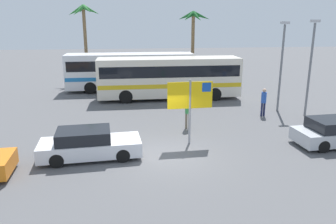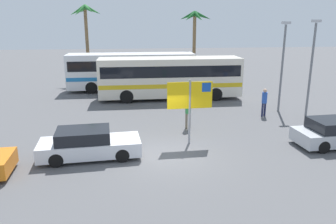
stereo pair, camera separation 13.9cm
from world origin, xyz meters
name	(u,v)px [view 1 (the left image)]	position (x,y,z in m)	size (l,w,h in m)	color
ground	(167,155)	(0.00, 0.00, 0.00)	(120.00, 120.00, 0.00)	#565659
bus_front_coach	(169,76)	(1.55, 11.24, 1.78)	(10.82, 2.53, 3.17)	silver
bus_rear_coach	(130,70)	(-1.36, 14.93, 1.78)	(10.82, 2.53, 3.17)	white
ferry_sign	(191,98)	(1.34, 1.39, 2.33)	(2.20, 0.14, 3.20)	gray
car_silver	(335,132)	(8.30, 0.30, 0.64)	(4.06, 2.04, 1.32)	#B7BABF
car_white	(89,144)	(-3.45, 0.19, 0.64)	(4.51, 2.06, 1.32)	silver
pedestrian_near_sign	(264,100)	(6.86, 5.61, 1.06)	(0.32, 0.32, 1.79)	#1E2347
pedestrian_crossing_lot	(188,110)	(1.65, 3.75, 1.08)	(0.32, 0.32, 1.82)	#706656
lamp_post_left_side	(282,63)	(8.38, 6.74, 3.24)	(0.56, 0.20, 5.85)	slate
lamp_post_right_side	(310,64)	(9.57, 5.32, 3.30)	(0.56, 0.20, 5.96)	slate
palm_tree_seaside	(84,20)	(-5.60, 20.31, 5.96)	(3.13, 3.07, 7.41)	brown
palm_tree_inland	(193,26)	(4.82, 18.38, 5.39)	(3.15, 3.24, 6.80)	brown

